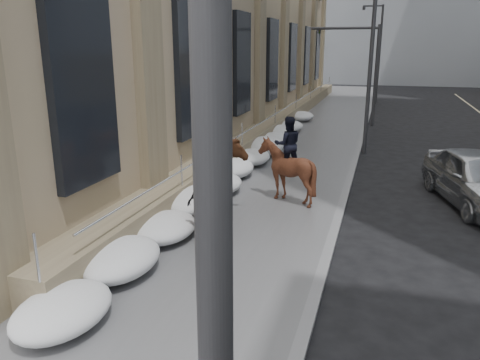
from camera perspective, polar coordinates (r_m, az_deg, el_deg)
name	(u,v)px	position (r m, az deg, el deg)	size (l,w,h in m)	color
ground	(185,288)	(9.93, -6.74, -13.00)	(140.00, 140.00, 0.00)	black
sidewalk	(285,168)	(18.87, 5.47, 1.44)	(5.00, 80.00, 0.12)	#565659
curb	(351,173)	(18.55, 13.42, 0.81)	(0.24, 80.00, 0.12)	slate
bg_building_far	(329,12)	(80.64, 10.80, 19.52)	(24.00, 12.00, 20.00)	gray
streetlight_near	(177,99)	(2.10, -7.65, 9.73)	(1.71, 0.24, 8.00)	#2D2D30
streetlight_mid	(368,51)	(21.92, 15.31, 14.95)	(1.71, 0.24, 8.00)	#2D2D30
streetlight_far	(378,48)	(41.91, 16.45, 15.15)	(1.71, 0.24, 8.00)	#2D2D30
traffic_signal	(361,59)	(29.95, 14.55, 14.06)	(4.10, 0.22, 6.00)	#2D2D30
snow_bank	(237,167)	(17.33, -0.38, 1.60)	(1.70, 18.10, 0.76)	white
mounted_horse_left	(222,184)	(12.38, -2.27, -0.51)	(1.64, 2.79, 2.76)	#522D18
mounted_horse_right	(286,166)	(14.52, 5.69, 1.65)	(2.10, 2.21, 2.63)	#3C1D11
pedestrian	(210,207)	(11.18, -3.70, -3.26)	(1.16, 0.48, 1.98)	black
car_silver	(477,178)	(16.20, 26.95, 0.21)	(2.04, 5.06, 1.72)	#9A9DA2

